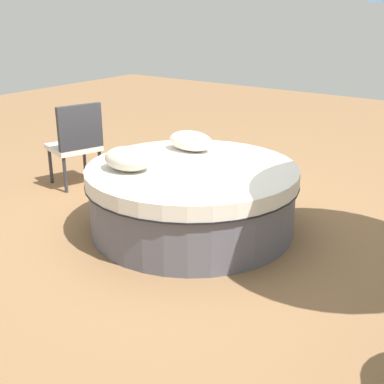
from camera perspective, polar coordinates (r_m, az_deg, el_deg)
ground_plane at (r=4.96m, az=-0.00°, el=-4.07°), size 16.00×16.00×0.00m
round_bed at (r=4.83m, az=-0.00°, el=-0.61°), size 1.97×1.97×0.63m
throw_pillow_0 at (r=5.23m, az=-0.14°, el=5.67°), size 0.49×0.31×0.20m
throw_pillow_1 at (r=4.64m, az=-7.10°, el=3.68°), size 0.46×0.36×0.21m
patio_chair at (r=6.07m, az=-12.64°, el=5.65°), size 0.63×0.65×0.98m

